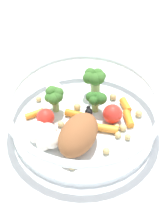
% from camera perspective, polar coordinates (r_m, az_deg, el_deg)
% --- Properties ---
extents(ground_plane, '(2.40, 2.40, 0.00)m').
position_cam_1_polar(ground_plane, '(0.52, -1.29, -3.74)').
color(ground_plane, white).
extents(food_container, '(0.24, 0.24, 0.06)m').
position_cam_1_polar(food_container, '(0.50, -0.64, -0.33)').
color(food_container, white).
rests_on(food_container, ground_plane).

